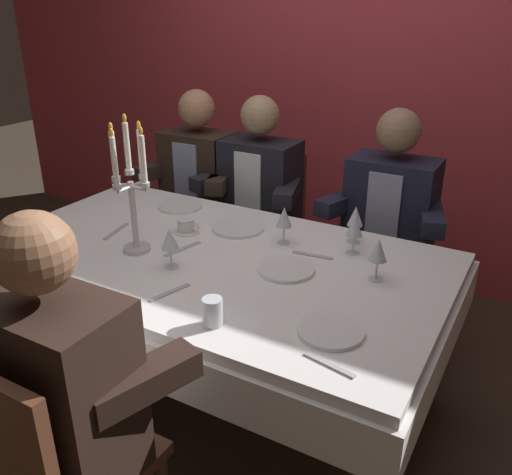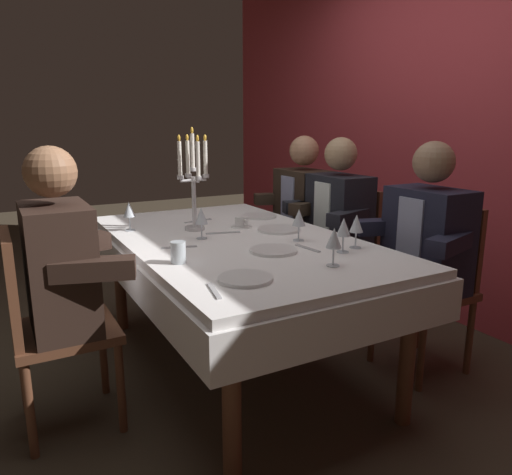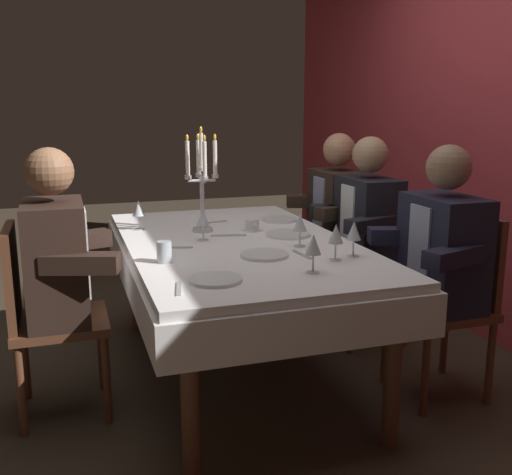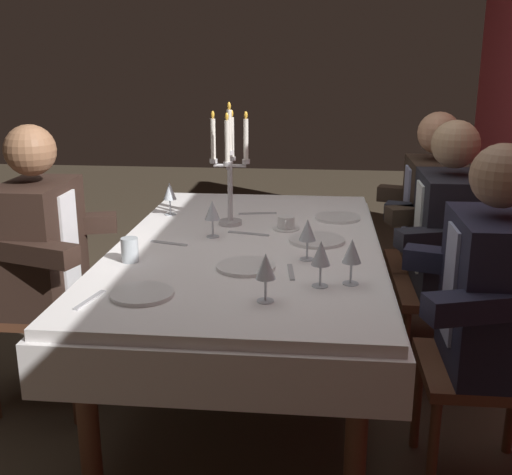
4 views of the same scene
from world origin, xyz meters
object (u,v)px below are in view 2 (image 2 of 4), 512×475
object	(u,v)px
wine_glass_0	(201,217)
seated_diner_2	(58,267)
wine_glass_5	(356,225)
seated_diner_3	(428,239)
dinner_plate_3	(259,216)
water_tumbler_0	(178,252)
dinner_plate_1	(279,229)
wine_glass_2	(299,219)
dinner_plate_2	(273,250)
candelabra	(193,183)
wine_glass_4	(129,210)
coffee_cup_0	(241,222)
seated_diner_1	(339,215)
dinner_plate_0	(245,278)
dining_table	(235,259)
wine_glass_3	(334,239)
wine_glass_1	(344,228)
seated_diner_0	(304,206)

from	to	relation	value
wine_glass_0	seated_diner_2	world-z (taller)	seated_diner_2
wine_glass_5	seated_diner_3	xyz separation A→B (m)	(0.02, 0.47, -0.12)
dinner_plate_3	seated_diner_2	distance (m)	1.38
water_tumbler_0	seated_diner_3	xyz separation A→B (m)	(0.19, 1.31, -0.05)
dinner_plate_1	water_tumbler_0	size ratio (longest dim) A/B	2.55
wine_glass_2	wine_glass_5	xyz separation A→B (m)	(0.26, 0.16, 0.00)
dinner_plate_2	seated_diner_2	distance (m)	0.95
water_tumbler_0	candelabra	bearing A→B (deg)	152.22
dinner_plate_1	wine_glass_4	xyz separation A→B (m)	(-0.40, -0.73, 0.11)
dinner_plate_2	coffee_cup_0	xyz separation A→B (m)	(-0.56, 0.12, 0.02)
dinner_plate_1	water_tumbler_0	distance (m)	0.79
seated_diner_2	seated_diner_1	bearing A→B (deg)	101.41
candelabra	seated_diner_3	world-z (taller)	candelabra
dinner_plate_0	dinner_plate_3	size ratio (longest dim) A/B	0.97
seated_diner_3	dining_table	bearing A→B (deg)	-119.08
wine_glass_2	wine_glass_5	distance (m)	0.30
candelabra	dinner_plate_1	world-z (taller)	candelabra
dinner_plate_0	seated_diner_2	world-z (taller)	seated_diner_2
dining_table	wine_glass_4	size ratio (longest dim) A/B	11.83
candelabra	wine_glass_5	xyz separation A→B (m)	(0.75, 0.53, -0.15)
candelabra	seated_diner_1	world-z (taller)	candelabra
wine_glass_4	wine_glass_5	xyz separation A→B (m)	(0.91, 0.85, -0.00)
dinner_plate_2	wine_glass_3	world-z (taller)	wine_glass_3
candelabra	water_tumbler_0	bearing A→B (deg)	-27.78
candelabra	dinner_plate_3	size ratio (longest dim) A/B	2.57
wine_glass_1	wine_glass_5	size ratio (longest dim) A/B	1.00
dinner_plate_1	coffee_cup_0	xyz separation A→B (m)	(-0.18, -0.14, 0.02)
wine_glass_2	seated_diner_0	xyz separation A→B (m)	(-0.88, 0.63, -0.12)
wine_glass_0	dinner_plate_2	bearing A→B (deg)	25.52
coffee_cup_0	seated_diner_0	xyz separation A→B (m)	(-0.44, 0.74, -0.03)
seated_diner_0	seated_diner_1	world-z (taller)	same
wine_glass_5	seated_diner_0	world-z (taller)	seated_diner_0
wine_glass_0	dining_table	bearing A→B (deg)	69.14
water_tumbler_0	seated_diner_0	world-z (taller)	seated_diner_0
wine_glass_1	water_tumbler_0	size ratio (longest dim) A/B	1.74
dining_table	coffee_cup_0	world-z (taller)	coffee_cup_0
wine_glass_2	wine_glass_4	world-z (taller)	same
wine_glass_5	water_tumbler_0	distance (m)	0.86
wine_glass_2	dinner_plate_3	bearing A→B (deg)	168.46
dining_table	dinner_plate_1	world-z (taller)	dinner_plate_1
dinner_plate_0	dinner_plate_3	bearing A→B (deg)	148.48
wine_glass_0	seated_diner_3	bearing A→B (deg)	62.12
wine_glass_5	water_tumbler_0	xyz separation A→B (m)	(-0.17, -0.84, -0.07)
dining_table	dinner_plate_0	world-z (taller)	dinner_plate_0
wine_glass_2	water_tumbler_0	xyz separation A→B (m)	(0.09, -0.68, -0.07)
dining_table	wine_glass_3	size ratio (longest dim) A/B	11.83
seated_diner_3	dinner_plate_0	bearing A→B (deg)	-82.17
dining_table	seated_diner_2	world-z (taller)	seated_diner_2
dinner_plate_3	seated_diner_1	distance (m)	0.53
wine_glass_2	seated_diner_1	world-z (taller)	seated_diner_1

